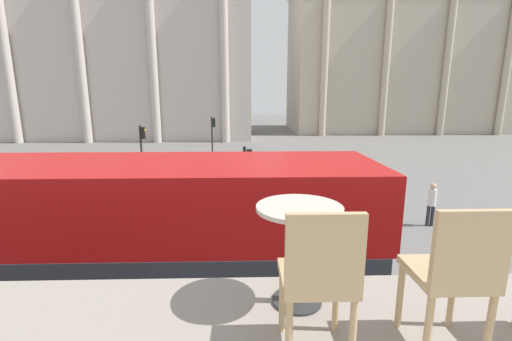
{
  "coord_description": "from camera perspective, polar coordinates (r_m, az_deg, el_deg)",
  "views": [
    {
      "loc": [
        0.34,
        -2.58,
        5.16
      ],
      "look_at": [
        0.88,
        15.41,
        1.28
      ],
      "focal_mm": 24.0,
      "sensor_mm": 36.0,
      "label": 1
    }
  ],
  "objects": [
    {
      "name": "cafe_chair_0",
      "position": [
        1.96,
        10.44,
        -16.85
      ],
      "size": [
        0.4,
        0.4,
        0.91
      ],
      "rotation": [
        0.0,
        0.0,
        -0.11
      ],
      "color": "tan",
      "rests_on": "cafe_floor_slab"
    },
    {
      "name": "cafe_dining_table",
      "position": [
        2.44,
        7.15,
        -10.25
      ],
      "size": [
        0.6,
        0.6,
        0.73
      ],
      "color": "#2D2D30",
      "rests_on": "cafe_floor_slab"
    },
    {
      "name": "pedestrian_grey",
      "position": [
        22.01,
        7.21,
        1.08
      ],
      "size": [
        0.32,
        0.32,
        1.67
      ],
      "rotation": [
        0.0,
        0.0,
        2.59
      ],
      "color": "#282B33",
      "rests_on": "ground_plane"
    },
    {
      "name": "double_decker_bus",
      "position": [
        7.3,
        -26.49,
        -12.55
      ],
      "size": [
        10.7,
        2.63,
        4.02
      ],
      "rotation": [
        0.0,
        0.0,
        0.06
      ],
      "color": "black",
      "rests_on": "ground_plane"
    },
    {
      "name": "plaza_building_right",
      "position": [
        59.1,
        21.75,
        16.81
      ],
      "size": [
        31.15,
        16.43,
        21.58
      ],
      "color": "#B2A893",
      "rests_on": "ground_plane"
    },
    {
      "name": "traffic_light_near",
      "position": [
        12.94,
        -1.54,
        -1.01
      ],
      "size": [
        0.42,
        0.24,
        3.35
      ],
      "color": "black",
      "rests_on": "ground_plane"
    },
    {
      "name": "traffic_light_far",
      "position": [
        27.29,
        -7.19,
        6.25
      ],
      "size": [
        0.42,
        0.24,
        3.65
      ],
      "color": "black",
      "rests_on": "ground_plane"
    },
    {
      "name": "plaza_building_left",
      "position": [
        48.7,
        -19.83,
        19.83
      ],
      "size": [
        30.25,
        12.85,
        24.45
      ],
      "color": "#BCB2A8",
      "rests_on": "ground_plane"
    },
    {
      "name": "pedestrian_white",
      "position": [
        15.54,
        27.24,
        -4.62
      ],
      "size": [
        0.32,
        0.32,
        1.78
      ],
      "rotation": [
        0.0,
        0.0,
        1.35
      ],
      "color": "#282B33",
      "rests_on": "ground_plane"
    },
    {
      "name": "traffic_light_mid",
      "position": [
        21.57,
        -18.4,
        3.96
      ],
      "size": [
        0.42,
        0.24,
        3.52
      ],
      "color": "black",
      "rests_on": "ground_plane"
    },
    {
      "name": "cafe_chair_1",
      "position": [
        2.26,
        30.12,
        -14.34
      ],
      "size": [
        0.4,
        0.4,
        0.91
      ],
      "rotation": [
        0.0,
        0.0,
        0.0
      ],
      "color": "tan",
      "rests_on": "cafe_floor_slab"
    }
  ]
}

